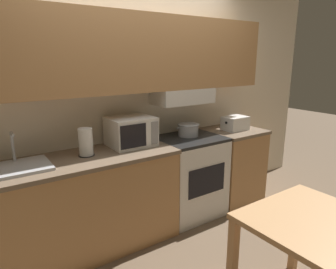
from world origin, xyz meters
The scene contains 11 objects.
ground_plane centered at (0.00, 0.00, 0.00)m, with size 16.00×16.00×0.00m, color brown.
wall_back centered at (0.01, -0.07, 1.50)m, with size 5.32×0.38×2.55m.
lower_counter_main centered at (-0.66, -0.30, 0.44)m, with size 1.63×0.62×0.88m.
lower_counter_right_stub centered at (1.16, -0.30, 0.44)m, with size 0.62×0.62×0.88m.
stove_range centered at (0.50, -0.30, 0.44)m, with size 0.68×0.60×0.88m.
cooking_pot centered at (0.53, -0.23, 0.95)m, with size 0.31×0.23×0.13m.
microwave centered at (-0.15, -0.21, 1.02)m, with size 0.41×0.37×0.28m.
toaster centered at (1.15, -0.33, 0.96)m, with size 0.29×0.21×0.16m.
sink_basin centered at (-1.16, -0.30, 0.90)m, with size 0.46×0.38×0.27m.
paper_towel_roll centered at (-0.62, -0.27, 1.00)m, with size 0.14×0.14×0.24m.
dining_table centered at (0.27, -1.84, 0.61)m, with size 0.80×0.71×0.73m.
Camera 1 is at (-1.43, -2.71, 1.70)m, focal length 32.00 mm.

